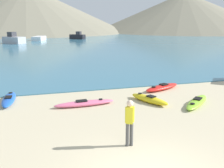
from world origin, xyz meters
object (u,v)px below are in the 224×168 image
at_px(kayak_on_sand_2, 149,99).
at_px(moored_boat_2, 14,39).
at_px(kayak_on_sand_4, 162,87).
at_px(kayak_on_sand_3, 85,103).
at_px(moored_boat_0, 78,36).
at_px(kayak_on_sand_0, 9,99).
at_px(person_near_foreground, 130,120).
at_px(moored_boat_1, 39,38).
at_px(kayak_on_sand_1, 197,102).

bearing_deg(kayak_on_sand_2, moored_boat_2, 103.72).
xyz_separation_m(kayak_on_sand_2, kayak_on_sand_4, (1.94, 2.28, -0.01)).
distance_m(kayak_on_sand_2, kayak_on_sand_3, 3.65).
bearing_deg(moored_boat_0, moored_boat_2, -147.94).
relative_size(kayak_on_sand_0, kayak_on_sand_2, 1.13).
distance_m(kayak_on_sand_0, moored_boat_2, 39.10).
xyz_separation_m(kayak_on_sand_4, person_near_foreground, (-4.80, -6.92, 0.85)).
bearing_deg(moored_boat_0, kayak_on_sand_3, -98.32).
height_order(kayak_on_sand_3, moored_boat_1, moored_boat_1).
height_order(kayak_on_sand_1, moored_boat_2, moored_boat_2).
distance_m(kayak_on_sand_4, moored_boat_2, 40.84).
bearing_deg(moored_boat_2, person_near_foreground, -81.06).
height_order(moored_boat_0, moored_boat_2, moored_boat_2).
relative_size(kayak_on_sand_3, person_near_foreground, 1.88).
bearing_deg(kayak_on_sand_3, kayak_on_sand_0, 154.51).
relative_size(kayak_on_sand_4, moored_boat_2, 0.67).
xyz_separation_m(kayak_on_sand_1, kayak_on_sand_2, (-2.34, 1.10, 0.04)).
relative_size(kayak_on_sand_0, person_near_foreground, 1.70).
height_order(kayak_on_sand_3, kayak_on_sand_4, kayak_on_sand_4).
height_order(moored_boat_1, moored_boat_2, moored_boat_2).
height_order(kayak_on_sand_0, kayak_on_sand_1, kayak_on_sand_0).
bearing_deg(kayak_on_sand_2, person_near_foreground, -121.61).
height_order(kayak_on_sand_0, kayak_on_sand_4, kayak_on_sand_4).
bearing_deg(kayak_on_sand_3, moored_boat_0, 81.68).
distance_m(kayak_on_sand_0, kayak_on_sand_4, 9.57).
relative_size(kayak_on_sand_0, kayak_on_sand_3, 0.91).
xyz_separation_m(kayak_on_sand_1, moored_boat_2, (-12.43, 42.41, 0.68)).
relative_size(kayak_on_sand_3, kayak_on_sand_4, 1.09).
bearing_deg(kayak_on_sand_3, moored_boat_1, 91.98).
relative_size(kayak_on_sand_0, kayak_on_sand_1, 1.08).
bearing_deg(person_near_foreground, kayak_on_sand_3, 98.69).
height_order(kayak_on_sand_2, kayak_on_sand_4, kayak_on_sand_2).
bearing_deg(kayak_on_sand_0, kayak_on_sand_2, -16.71).
bearing_deg(moored_boat_2, kayak_on_sand_0, -86.41).
xyz_separation_m(kayak_on_sand_1, kayak_on_sand_3, (-5.97, 1.48, -0.00)).
height_order(kayak_on_sand_4, person_near_foreground, person_near_foreground).
xyz_separation_m(kayak_on_sand_0, kayak_on_sand_4, (9.57, -0.01, 0.02)).
xyz_separation_m(kayak_on_sand_3, moored_boat_1, (-1.66, 47.96, 0.35)).
distance_m(kayak_on_sand_4, moored_boat_1, 46.63).
bearing_deg(person_near_foreground, kayak_on_sand_2, 58.39).
bearing_deg(kayak_on_sand_2, kayak_on_sand_4, 49.62).
distance_m(kayak_on_sand_2, moored_boat_0, 50.02).
relative_size(kayak_on_sand_0, moored_boat_0, 0.82).
bearing_deg(kayak_on_sand_0, kayak_on_sand_1, -18.78).
bearing_deg(kayak_on_sand_0, moored_boat_1, 87.08).
bearing_deg(moored_boat_0, kayak_on_sand_2, -94.14).
xyz_separation_m(kayak_on_sand_2, moored_boat_0, (3.61, 49.89, 0.50)).
height_order(kayak_on_sand_1, kayak_on_sand_4, kayak_on_sand_4).
bearing_deg(moored_boat_2, moored_boat_0, 32.06).
relative_size(kayak_on_sand_1, moored_boat_2, 0.61).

